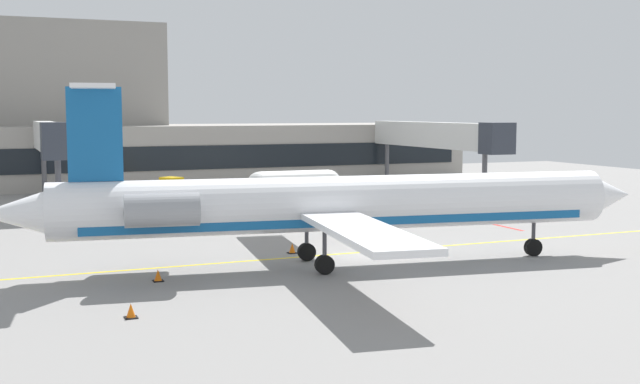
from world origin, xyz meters
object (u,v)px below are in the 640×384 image
at_px(regional_jet, 332,204).
at_px(pushback_tractor, 167,192).
at_px(fuel_tank, 294,183).
at_px(baggage_tug, 77,201).

relative_size(regional_jet, pushback_tractor, 9.03).
distance_m(regional_jet, pushback_tractor, 29.04).
distance_m(pushback_tractor, fuel_tank, 10.68).
height_order(regional_jet, fuel_tank, regional_jet).
height_order(pushback_tractor, fuel_tank, fuel_tank).
xyz_separation_m(baggage_tug, fuel_tank, (17.96, 1.78, 0.51)).
height_order(baggage_tug, fuel_tank, fuel_tank).
bearing_deg(fuel_tank, baggage_tug, -174.35).
relative_size(regional_jet, fuel_tank, 3.92).
bearing_deg(pushback_tractor, fuel_tank, -5.54).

